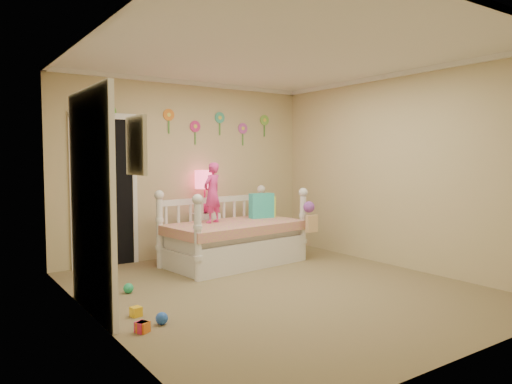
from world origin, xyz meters
TOP-DOWN VIEW (x-y plane):
  - floor at (0.00, 0.00)m, footprint 4.00×4.50m
  - ceiling at (0.00, 0.00)m, footprint 4.00×4.50m
  - back_wall at (0.00, 2.25)m, footprint 4.00×0.01m
  - left_wall at (-2.00, 0.00)m, footprint 0.01×4.50m
  - right_wall at (2.00, 0.00)m, footprint 0.01×4.50m
  - crown_molding at (0.00, 0.00)m, footprint 4.00×4.50m
  - daybed at (0.26, 1.37)m, footprint 2.02×1.24m
  - pillow_turquoise at (0.86, 1.56)m, footprint 0.38×0.16m
  - pillow_lime at (0.92, 1.59)m, footprint 0.36×0.24m
  - child at (-0.01, 1.50)m, footprint 0.35×0.30m
  - nightstand at (0.19, 2.07)m, footprint 0.42×0.34m
  - table_lamp at (0.19, 2.07)m, footprint 0.29×0.29m
  - closet_doorway at (-1.25, 2.23)m, footprint 0.90×0.04m
  - flower_decals at (-0.09, 2.24)m, footprint 3.40×0.02m
  - mirror_closet at (-1.96, 0.30)m, footprint 0.07×1.30m
  - wall_picture at (-1.97, -0.90)m, footprint 0.05×0.34m
  - hanging_bag at (1.17, 0.83)m, footprint 0.20×0.16m
  - toy_scatter at (-1.38, 0.20)m, footprint 1.04×1.43m

SIDE VIEW (x-z plane):
  - floor at x=0.00m, z-range -0.01..0.01m
  - toy_scatter at x=-1.38m, z-range 0.00..0.11m
  - nightstand at x=0.19m, z-range 0.00..0.65m
  - daybed at x=0.26m, z-range 0.00..1.04m
  - hanging_bag at x=1.17m, z-range 0.45..0.81m
  - pillow_lime at x=0.92m, z-range 0.58..0.90m
  - pillow_turquoise at x=0.86m, z-range 0.58..0.94m
  - child at x=-0.01m, z-range 0.58..1.41m
  - closet_doorway at x=-1.25m, z-range 0.00..2.07m
  - mirror_closet at x=-1.96m, z-range 0.00..2.10m
  - table_lamp at x=0.19m, z-range 0.75..1.39m
  - back_wall at x=0.00m, z-range 0.00..2.60m
  - left_wall at x=-2.00m, z-range 0.00..2.60m
  - right_wall at x=2.00m, z-range 0.00..2.60m
  - wall_picture at x=-1.97m, z-range 1.34..1.76m
  - flower_decals at x=-0.09m, z-range 1.69..2.19m
  - crown_molding at x=0.00m, z-range 2.54..2.60m
  - ceiling at x=0.00m, z-range 2.60..2.60m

